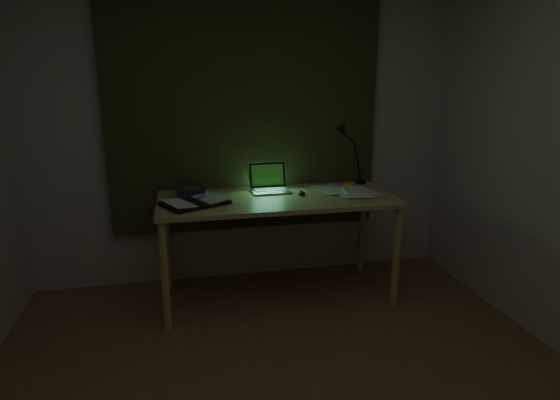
% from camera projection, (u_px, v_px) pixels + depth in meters
% --- Properties ---
extents(wall_back, '(3.50, 0.00, 2.50)m').
position_uv_depth(wall_back, '(245.00, 133.00, 3.85)').
color(wall_back, beige).
rests_on(wall_back, ground).
extents(curtain, '(2.20, 0.06, 2.00)m').
position_uv_depth(curtain, '(245.00, 108.00, 3.76)').
color(curtain, '#30361B').
rests_on(curtain, wall_back).
extents(desk, '(1.78, 0.78, 0.81)m').
position_uv_depth(desk, '(277.00, 247.00, 3.66)').
color(desk, tan).
rests_on(desk, floor).
extents(laptop, '(0.31, 0.35, 0.22)m').
position_uv_depth(laptop, '(271.00, 179.00, 3.67)').
color(laptop, '#A7A7AC').
rests_on(laptop, desk).
extents(open_textbook, '(0.53, 0.47, 0.04)m').
position_uv_depth(open_textbook, '(195.00, 202.00, 3.34)').
color(open_textbook, silver).
rests_on(open_textbook, desk).
extents(book_stack, '(0.21, 0.24, 0.09)m').
position_uv_depth(book_stack, '(190.00, 189.00, 3.60)').
color(book_stack, silver).
rests_on(book_stack, desk).
extents(loose_papers, '(0.39, 0.41, 0.02)m').
position_uv_depth(loose_papers, '(347.00, 191.00, 3.69)').
color(loose_papers, white).
rests_on(loose_papers, desk).
extents(mouse, '(0.05, 0.09, 0.03)m').
position_uv_depth(mouse, '(301.00, 193.00, 3.60)').
color(mouse, black).
rests_on(mouse, desk).
extents(sticky_yellow, '(0.09, 0.09, 0.02)m').
position_uv_depth(sticky_yellow, '(348.00, 185.00, 3.91)').
color(sticky_yellow, '#EFFF35').
rests_on(sticky_yellow, desk).
extents(sticky_pink, '(0.08, 0.08, 0.02)m').
position_uv_depth(sticky_pink, '(339.00, 185.00, 3.91)').
color(sticky_pink, pink).
rests_on(sticky_pink, desk).
extents(desk_lamp, '(0.35, 0.28, 0.49)m').
position_uv_depth(desk_lamp, '(362.00, 155.00, 3.95)').
color(desk_lamp, black).
rests_on(desk_lamp, desk).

